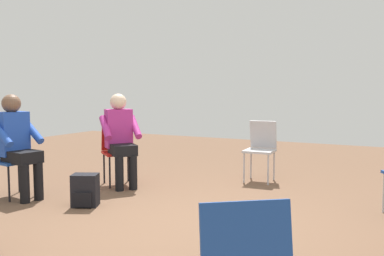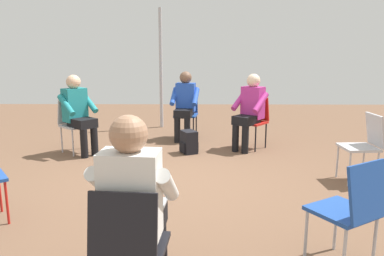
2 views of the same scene
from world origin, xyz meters
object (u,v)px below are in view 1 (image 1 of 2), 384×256
at_px(person_in_magenta, 120,135).
at_px(backpack_near_laptop_user, 236,235).
at_px(chair_south, 261,146).
at_px(chair_southeast, 118,148).
at_px(chair_east, 10,156).
at_px(backpack_by_empty_chair, 85,192).
at_px(person_in_blue, 17,141).

xyz_separation_m(person_in_magenta, backpack_near_laptop_user, (-2.25, 1.54, -0.54)).
relative_size(chair_south, chair_southeast, 1.00).
xyz_separation_m(chair_east, chair_south, (-2.43, -2.25, 0.00)).
xyz_separation_m(chair_east, backpack_by_empty_chair, (-1.11, -0.07, -0.34)).
bearing_deg(backpack_by_empty_chair, chair_southeast, -71.09).
distance_m(chair_east, backpack_near_laptop_user, 3.17).
bearing_deg(chair_southeast, chair_east, 6.26).
xyz_separation_m(person_in_blue, backpack_near_laptop_user, (-2.95, 0.46, -0.54)).
relative_size(chair_east, chair_south, 1.00).
height_order(chair_east, person_in_blue, person_in_blue).
xyz_separation_m(chair_south, backpack_by_empty_chair, (1.31, 2.18, -0.34)).
bearing_deg(backpack_near_laptop_user, backpack_by_empty_chair, -15.39).
bearing_deg(chair_southeast, backpack_near_laptop_user, 94.20).
height_order(person_in_blue, person_in_magenta, same).
bearing_deg(backpack_near_laptop_user, person_in_blue, -8.86).
height_order(chair_south, person_in_blue, person_in_blue).
bearing_deg(backpack_by_empty_chair, chair_south, -121.07).
bearing_deg(chair_south, backpack_near_laptop_user, 101.09).
distance_m(backpack_near_laptop_user, backpack_by_empty_chair, 2.08).
bearing_deg(chair_south, person_in_blue, 42.01).
distance_m(chair_south, person_in_blue, 3.21).
relative_size(chair_southeast, person_in_blue, 0.69).
relative_size(chair_south, person_in_magenta, 0.69).
relative_size(chair_southeast, backpack_near_laptop_user, 2.36).
xyz_separation_m(chair_south, chair_southeast, (1.69, 1.09, 0.00)).
relative_size(chair_southeast, person_in_magenta, 0.69).
height_order(chair_southeast, person_in_magenta, person_in_magenta).
bearing_deg(person_in_magenta, chair_east, -0.72).
distance_m(chair_south, person_in_magenta, 1.97).
bearing_deg(person_in_blue, backpack_near_laptop_user, 89.80).
bearing_deg(person_in_blue, chair_south, 143.80).
relative_size(person_in_blue, backpack_near_laptop_user, 3.44).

